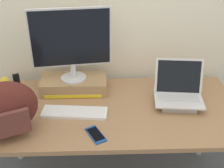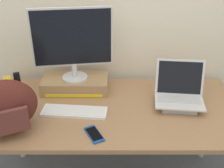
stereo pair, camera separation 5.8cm
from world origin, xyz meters
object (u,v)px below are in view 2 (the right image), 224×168
open_laptop (179,97)px  desktop_monitor (73,41)px  toner_box_yellow (75,84)px  external_keyboard (74,112)px  plush_toy (8,80)px  coffee_mug (2,91)px  cell_phone (94,134)px  messenger_backpack (4,106)px

open_laptop → desktop_monitor: bearing=170.3°
toner_box_yellow → external_keyboard: 0.31m
external_keyboard → plush_toy: plush_toy is taller
toner_box_yellow → plush_toy: size_ratio=5.73×
coffee_mug → plush_toy: coffee_mug is taller
plush_toy → desktop_monitor: bearing=-6.7°
external_keyboard → cell_phone: 0.26m
toner_box_yellow → open_laptop: 0.74m
toner_box_yellow → cell_phone: 0.55m
cell_phone → desktop_monitor: bearing=80.4°
open_laptop → plush_toy: (-1.23, 0.26, -0.02)m
desktop_monitor → cell_phone: 0.66m
coffee_mug → plush_toy: (-0.02, 0.17, -0.00)m
toner_box_yellow → messenger_backpack: messenger_backpack is taller
desktop_monitor → coffee_mug: (-0.50, -0.11, -0.33)m
messenger_backpack → toner_box_yellow: bearing=29.2°
toner_box_yellow → external_keyboard: (0.03, -0.30, -0.04)m
open_laptop → external_keyboard: bearing=-165.5°
toner_box_yellow → external_keyboard: bearing=-85.3°
external_keyboard → coffee_mug: (-0.53, 0.19, 0.03)m
toner_box_yellow → messenger_backpack: size_ratio=1.08×
messenger_backpack → cell_phone: messenger_backpack is taller
toner_box_yellow → desktop_monitor: desktop_monitor is taller
cell_phone → plush_toy: bearing=112.3°
coffee_mug → plush_toy: size_ratio=1.56×
plush_toy → coffee_mug: bearing=-84.8°
desktop_monitor → plush_toy: desktop_monitor is taller
open_laptop → plush_toy: bearing=174.1°
external_keyboard → desktop_monitor: bearing=100.1°
open_laptop → coffee_mug: bearing=-178.2°
toner_box_yellow → desktop_monitor: 0.33m
cell_phone → plush_toy: (-0.68, 0.59, 0.04)m
desktop_monitor → toner_box_yellow: bearing=92.7°
open_laptop → messenger_backpack: size_ratio=0.79×
coffee_mug → cell_phone: 0.78m
plush_toy → toner_box_yellow: bearing=-6.6°
external_keyboard → messenger_backpack: size_ratio=0.98×
open_laptop → coffee_mug: (-1.21, 0.09, -0.01)m
coffee_mug → external_keyboard: bearing=-20.3°
plush_toy → external_keyboard: bearing=-33.9°
external_keyboard → coffee_mug: size_ratio=3.32×
open_laptop → plush_toy: open_laptop is taller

